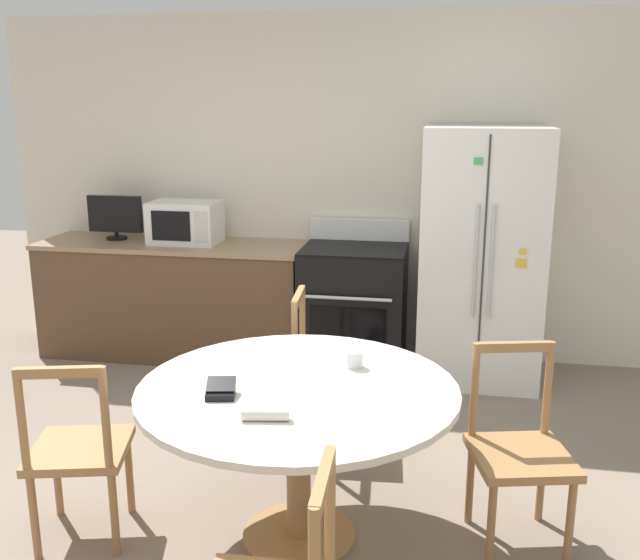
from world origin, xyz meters
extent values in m
plane|color=gray|center=(0.00, 0.00, 0.00)|extent=(14.00, 14.00, 0.00)
cube|color=silver|center=(0.00, 2.65, 1.30)|extent=(5.20, 0.10, 2.60)
cube|color=brown|center=(-1.18, 2.29, 0.43)|extent=(2.04, 0.62, 0.86)
cube|color=#997A5B|center=(-1.18, 2.29, 0.88)|extent=(2.07, 0.64, 0.03)
cube|color=white|center=(1.14, 2.22, 0.90)|extent=(0.84, 0.71, 1.79)
cube|color=#333333|center=(1.14, 1.86, 0.90)|extent=(0.01, 0.01, 1.72)
cylinder|color=silver|center=(1.09, 1.85, 0.94)|extent=(0.02, 0.02, 0.75)
cylinder|color=silver|center=(1.19, 1.85, 0.94)|extent=(0.02, 0.02, 0.75)
cube|color=yellow|center=(1.38, 1.86, 0.94)|extent=(0.07, 0.01, 0.05)
cube|color=yellow|center=(1.39, 1.86, 1.02)|extent=(0.05, 0.01, 0.04)
cube|color=#3FB259|center=(1.08, 1.86, 1.59)|extent=(0.06, 0.02, 0.05)
cube|color=black|center=(0.24, 2.26, 0.45)|extent=(0.75, 0.64, 0.90)
cube|color=black|center=(0.24, 1.94, 0.36)|extent=(0.54, 0.01, 0.40)
cylinder|color=silver|center=(0.24, 1.91, 0.63)|extent=(0.62, 0.02, 0.02)
cube|color=black|center=(0.24, 2.26, 0.91)|extent=(0.75, 0.64, 0.02)
cube|color=white|center=(0.24, 2.55, 1.00)|extent=(0.75, 0.06, 0.16)
cube|color=white|center=(-1.07, 2.30, 1.06)|extent=(0.52, 0.35, 0.32)
cube|color=black|center=(-1.11, 2.13, 1.06)|extent=(0.30, 0.01, 0.22)
cube|color=silver|center=(-0.88, 2.13, 1.06)|extent=(0.10, 0.01, 0.23)
cylinder|color=black|center=(-1.65, 2.33, 0.91)|extent=(0.16, 0.16, 0.02)
cylinder|color=black|center=(-1.65, 2.33, 0.94)|extent=(0.03, 0.03, 0.04)
cube|color=black|center=(-1.65, 2.33, 1.10)|extent=(0.43, 0.05, 0.28)
cylinder|color=beige|center=(0.29, 0.04, 0.74)|extent=(1.41, 1.41, 0.03)
cylinder|color=#9E7042|center=(0.29, 0.04, 0.37)|extent=(0.11, 0.11, 0.70)
cylinder|color=#9E7042|center=(0.29, 0.04, 0.01)|extent=(0.52, 0.52, 0.03)
cylinder|color=#9E7042|center=(0.57, -0.76, 0.68)|extent=(0.04, 0.04, 0.45)
cube|color=#9E7042|center=(0.57, -0.93, 0.88)|extent=(0.05, 0.35, 0.04)
cube|color=#9E7042|center=(0.27, 1.03, 0.43)|extent=(0.45, 0.45, 0.04)
cylinder|color=#9E7042|center=(0.43, 1.22, 0.21)|extent=(0.04, 0.04, 0.41)
cylinder|color=#9E7042|center=(0.46, 0.88, 0.21)|extent=(0.04, 0.04, 0.41)
cylinder|color=#9E7042|center=(0.09, 1.19, 0.21)|extent=(0.04, 0.04, 0.41)
cylinder|color=#9E7042|center=(0.12, 0.85, 0.21)|extent=(0.04, 0.04, 0.41)
cylinder|color=#9E7042|center=(0.07, 1.19, 0.68)|extent=(0.04, 0.04, 0.45)
cylinder|color=#9E7042|center=(0.10, 0.85, 0.68)|extent=(0.04, 0.04, 0.45)
cube|color=#9E7042|center=(0.09, 1.02, 0.88)|extent=(0.06, 0.35, 0.04)
cube|color=#9E7042|center=(1.27, 0.19, 0.43)|extent=(0.51, 0.51, 0.04)
cylinder|color=#9E7042|center=(1.48, 0.06, 0.21)|extent=(0.04, 0.04, 0.41)
cylinder|color=#9E7042|center=(1.14, -0.02, 0.21)|extent=(0.04, 0.04, 0.41)
cylinder|color=#9E7042|center=(1.40, 0.40, 0.21)|extent=(0.04, 0.04, 0.41)
cylinder|color=#9E7042|center=(1.06, 0.31, 0.21)|extent=(0.04, 0.04, 0.41)
cylinder|color=#9E7042|center=(1.39, 0.41, 0.68)|extent=(0.04, 0.04, 0.45)
cylinder|color=#9E7042|center=(1.06, 0.33, 0.68)|extent=(0.04, 0.04, 0.45)
cube|color=#9E7042|center=(1.23, 0.37, 0.88)|extent=(0.34, 0.12, 0.04)
cube|color=#9E7042|center=(-0.69, -0.10, 0.43)|extent=(0.51, 0.51, 0.04)
cylinder|color=#9E7042|center=(-0.90, 0.02, 0.21)|extent=(0.04, 0.04, 0.41)
cylinder|color=#9E7042|center=(-0.57, 0.11, 0.21)|extent=(0.04, 0.04, 0.41)
cylinder|color=#9E7042|center=(-0.82, -0.31, 0.21)|extent=(0.04, 0.04, 0.41)
cylinder|color=#9E7042|center=(-0.48, -0.23, 0.21)|extent=(0.04, 0.04, 0.41)
cylinder|color=#9E7042|center=(-0.81, -0.33, 0.68)|extent=(0.04, 0.04, 0.45)
cylinder|color=#9E7042|center=(-0.48, -0.24, 0.68)|extent=(0.04, 0.04, 0.45)
cube|color=#9E7042|center=(-0.64, -0.28, 0.88)|extent=(0.34, 0.12, 0.04)
cylinder|color=silver|center=(0.50, 0.32, 0.79)|extent=(0.08, 0.08, 0.08)
cylinder|color=#8C4C99|center=(0.50, 0.32, 0.77)|extent=(0.07, 0.07, 0.04)
cylinder|color=silver|center=(0.24, -0.31, 0.78)|extent=(0.19, 0.08, 0.05)
cube|color=black|center=(-0.01, -0.13, 0.77)|extent=(0.14, 0.12, 0.03)
cube|color=black|center=(-0.01, -0.10, 0.79)|extent=(0.14, 0.12, 0.06)
camera|label=1|loc=(0.90, -2.79, 1.97)|focal=40.00mm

